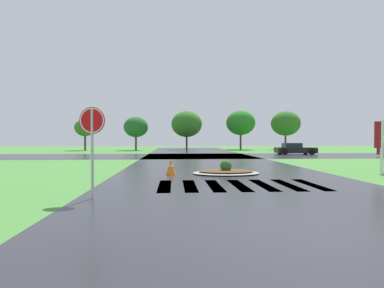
{
  "coord_description": "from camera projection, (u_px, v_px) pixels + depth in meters",
  "views": [
    {
      "loc": [
        -2.36,
        -4.99,
        1.72
      ],
      "look_at": [
        -1.31,
        12.72,
        1.38
      ],
      "focal_mm": 28.23,
      "sensor_mm": 36.0,
      "label": 1
    }
  ],
  "objects": [
    {
      "name": "car_dark_suv",
      "position": [
        295.0,
        149.0,
        31.94
      ],
      "size": [
        4.22,
        2.22,
        1.22
      ],
      "rotation": [
        0.0,
        0.0,
        -0.07
      ],
      "color": "black",
      "rests_on": "ground"
    },
    {
      "name": "stop_sign",
      "position": [
        92.0,
        131.0,
        8.5
      ],
      "size": [
        0.75,
        0.19,
        2.6
      ],
      "rotation": [
        0.0,
        0.0,
        -0.2
      ],
      "color": "#B2B5BA",
      "rests_on": "ground"
    },
    {
      "name": "ground_plane",
      "position": [
        312.0,
        241.0,
        5.16
      ],
      "size": [
        120.0,
        120.0,
        0.1
      ],
      "primitive_type": "cube",
      "color": "#478438"
    },
    {
      "name": "asphalt_cross_road",
      "position": [
        198.0,
        156.0,
        29.19
      ],
      "size": [
        90.0,
        9.28,
        0.01
      ],
      "primitive_type": "cube",
      "color": "#2B2B30",
      "rests_on": "ground"
    },
    {
      "name": "traffic_cone",
      "position": [
        171.0,
        167.0,
        14.13
      ],
      "size": [
        0.48,
        0.48,
        0.75
      ],
      "color": "orange",
      "rests_on": "ground"
    },
    {
      "name": "background_treeline",
      "position": [
        213.0,
        124.0,
        45.23
      ],
      "size": [
        33.33,
        5.87,
        5.95
      ],
      "color": "#4C3823",
      "rests_on": "ground"
    },
    {
      "name": "asphalt_roadway",
      "position": [
        221.0,
        172.0,
        15.14
      ],
      "size": [
        10.31,
        80.0,
        0.01
      ],
      "primitive_type": "cube",
      "color": "#2B2B30",
      "rests_on": "ground"
    },
    {
      "name": "crosswalk_stripes",
      "position": [
        239.0,
        185.0,
        10.97
      ],
      "size": [
        5.85,
        2.88,
        0.01
      ],
      "color": "white",
      "rests_on": "ground"
    },
    {
      "name": "median_island",
      "position": [
        226.0,
        171.0,
        14.45
      ],
      "size": [
        3.2,
        2.13,
        0.68
      ],
      "color": "#9E9B93",
      "rests_on": "ground"
    }
  ]
}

